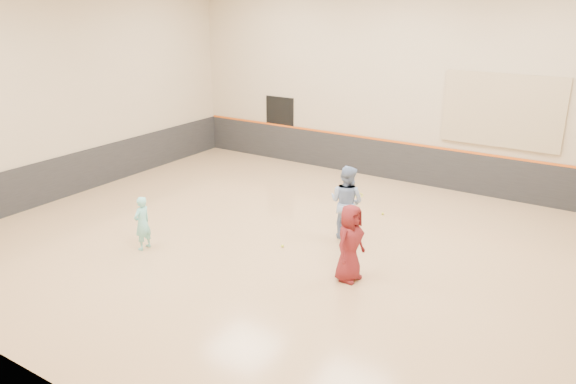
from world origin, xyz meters
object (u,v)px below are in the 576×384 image
Objects in this scene: girl at (142,223)px; spare_racket at (358,194)px; young_man at (350,243)px; instructor at (346,202)px.

girl reaches higher than spare_racket.
young_man reaches higher than spare_racket.
young_man is (4.58, 1.22, 0.18)m from girl.
young_man is 2.44× the size of spare_racket.
instructor is at bearing 35.25° from young_man.
girl is 0.71× the size of instructor.
spare_racket is (-2.08, 4.68, -0.75)m from young_man.
young_man is at bearing -66.02° from spare_racket.
instructor is at bearing 128.26° from girl.
instructor is at bearing -69.66° from spare_racket.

